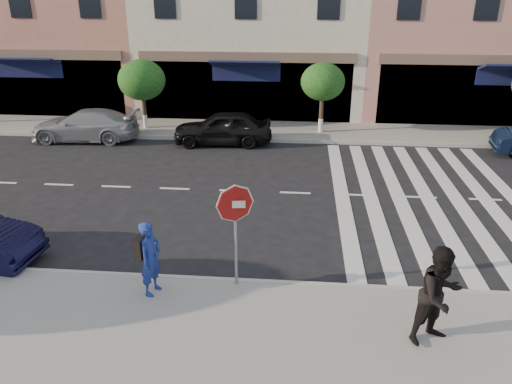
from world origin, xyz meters
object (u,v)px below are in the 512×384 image
photographer (151,258)px  walker (440,296)px  car_far_left (85,125)px  stop_sign (235,213)px  car_far_mid (223,128)px

photographer → walker: size_ratio=0.86×
car_far_left → photographer: bearing=26.2°
stop_sign → car_far_left: 13.42m
walker → car_far_mid: (-5.83, 12.28, -0.42)m
stop_sign → walker: stop_sign is taller
stop_sign → car_far_mid: size_ratio=0.58×
walker → car_far_left: walker is taller
walker → car_far_left: (-11.82, 12.28, -0.46)m
photographer → car_far_left: bearing=45.2°
photographer → car_far_left: photographer is taller
walker → car_far_left: bearing=104.4°
stop_sign → walker: (3.90, -1.52, -0.77)m
car_far_left → car_far_mid: 5.99m
stop_sign → photographer: bearing=-170.8°
stop_sign → car_far_left: size_ratio=0.52×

